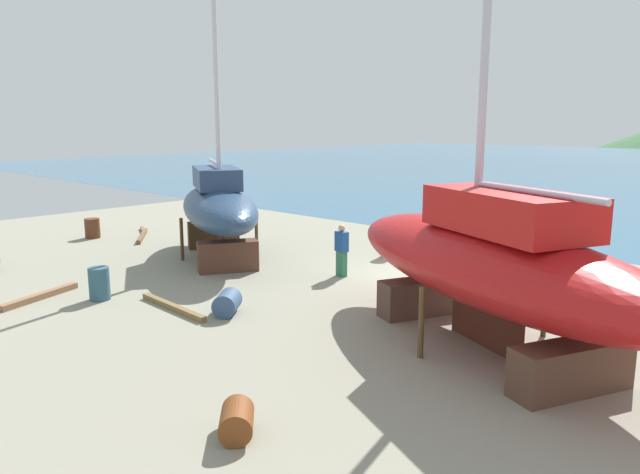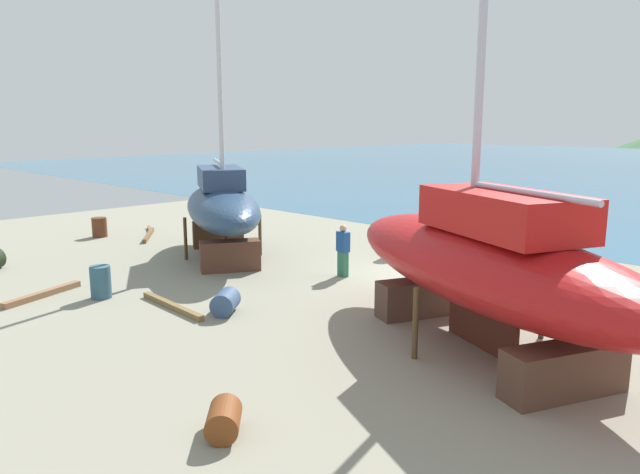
{
  "view_description": "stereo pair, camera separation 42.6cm",
  "coord_description": "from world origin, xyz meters",
  "px_view_note": "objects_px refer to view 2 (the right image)",
  "views": [
    {
      "loc": [
        10.36,
        -15.79,
        4.8
      ],
      "look_at": [
        -1.0,
        -3.66,
        1.6
      ],
      "focal_mm": 33.45,
      "sensor_mm": 36.0,
      "label": 1
    },
    {
      "loc": [
        10.67,
        -15.5,
        4.8
      ],
      "look_at": [
        -1.0,
        -3.66,
        1.6
      ],
      "focal_mm": 33.45,
      "sensor_mm": 36.0,
      "label": 2
    }
  ],
  "objects_px": {
    "barrel_tipped_center": "(99,227)",
    "barrel_blue_faded": "(221,217)",
    "worker": "(343,250)",
    "barrel_by_slipway": "(225,302)",
    "barrel_tipped_right": "(224,419)",
    "barrel_rust_mid": "(101,282)",
    "barrel_rust_far": "(392,245)",
    "sailboat_far_slipway": "(222,207)",
    "sailboat_mid_port": "(486,262)"
  },
  "relations": [
    {
      "from": "worker",
      "to": "barrel_by_slipway",
      "type": "bearing_deg",
      "value": 16.45
    },
    {
      "from": "sailboat_mid_port",
      "to": "barrel_tipped_right",
      "type": "height_order",
      "value": "sailboat_mid_port"
    },
    {
      "from": "sailboat_mid_port",
      "to": "worker",
      "type": "height_order",
      "value": "sailboat_mid_port"
    },
    {
      "from": "barrel_tipped_right",
      "to": "barrel_rust_mid",
      "type": "xyz_separation_m",
      "value": [
        -8.47,
        2.06,
        0.19
      ]
    },
    {
      "from": "barrel_rust_far",
      "to": "barrel_tipped_center",
      "type": "relative_size",
      "value": 1.1
    },
    {
      "from": "sailboat_far_slipway",
      "to": "worker",
      "type": "bearing_deg",
      "value": 42.0
    },
    {
      "from": "barrel_by_slipway",
      "to": "barrel_tipped_center",
      "type": "distance_m",
      "value": 12.56
    },
    {
      "from": "barrel_tipped_right",
      "to": "barrel_rust_mid",
      "type": "distance_m",
      "value": 8.72
    },
    {
      "from": "worker",
      "to": "barrel_blue_faded",
      "type": "xyz_separation_m",
      "value": [
        -10.58,
        3.0,
        -0.48
      ]
    },
    {
      "from": "barrel_rust_far",
      "to": "sailboat_mid_port",
      "type": "bearing_deg",
      "value": -39.74
    },
    {
      "from": "sailboat_far_slipway",
      "to": "barrel_rust_far",
      "type": "distance_m",
      "value": 6.26
    },
    {
      "from": "barrel_by_slipway",
      "to": "barrel_rust_far",
      "type": "bearing_deg",
      "value": 96.9
    },
    {
      "from": "sailboat_far_slipway",
      "to": "sailboat_mid_port",
      "type": "distance_m",
      "value": 11.3
    },
    {
      "from": "barrel_rust_far",
      "to": "barrel_tipped_right",
      "type": "xyz_separation_m",
      "value": [
        5.87,
        -11.81,
        -0.19
      ]
    },
    {
      "from": "sailboat_far_slipway",
      "to": "barrel_rust_far",
      "type": "bearing_deg",
      "value": 74.94
    },
    {
      "from": "sailboat_far_slipway",
      "to": "barrel_blue_faded",
      "type": "bearing_deg",
      "value": 174.93
    },
    {
      "from": "barrel_tipped_right",
      "to": "barrel_tipped_center",
      "type": "height_order",
      "value": "barrel_tipped_center"
    },
    {
      "from": "sailboat_far_slipway",
      "to": "worker",
      "type": "xyz_separation_m",
      "value": [
        4.91,
        1.02,
        -0.99
      ]
    },
    {
      "from": "barrel_blue_faded",
      "to": "barrel_rust_mid",
      "type": "bearing_deg",
      "value": -51.99
    },
    {
      "from": "sailboat_mid_port",
      "to": "barrel_rust_far",
      "type": "distance_m",
      "value": 9.06
    },
    {
      "from": "sailboat_far_slipway",
      "to": "barrel_tipped_center",
      "type": "relative_size",
      "value": 15.54
    },
    {
      "from": "barrel_rust_mid",
      "to": "barrel_tipped_center",
      "type": "bearing_deg",
      "value": 154.78
    },
    {
      "from": "barrel_tipped_right",
      "to": "barrel_blue_faded",
      "type": "bearing_deg",
      "value": 144.0
    },
    {
      "from": "sailboat_far_slipway",
      "to": "barrel_tipped_right",
      "type": "distance_m",
      "value": 12.77
    },
    {
      "from": "barrel_rust_mid",
      "to": "barrel_blue_faded",
      "type": "xyz_separation_m",
      "value": [
        -7.4,
        9.47,
        -0.07
      ]
    },
    {
      "from": "barrel_by_slipway",
      "to": "sailboat_mid_port",
      "type": "bearing_deg",
      "value": 22.52
    },
    {
      "from": "barrel_rust_far",
      "to": "barrel_tipped_center",
      "type": "bearing_deg",
      "value": -153.49
    },
    {
      "from": "barrel_tipped_right",
      "to": "sailboat_far_slipway",
      "type": "bearing_deg",
      "value": 143.62
    },
    {
      "from": "worker",
      "to": "barrel_tipped_center",
      "type": "xyz_separation_m",
      "value": [
        -11.89,
        -2.38,
        -0.44
      ]
    },
    {
      "from": "sailboat_mid_port",
      "to": "barrel_tipped_center",
      "type": "xyz_separation_m",
      "value": [
        -18.19,
        0.07,
        -1.52
      ]
    },
    {
      "from": "barrel_tipped_right",
      "to": "barrel_blue_faded",
      "type": "xyz_separation_m",
      "value": [
        -15.87,
        11.54,
        0.12
      ]
    },
    {
      "from": "sailboat_mid_port",
      "to": "barrel_blue_faded",
      "type": "bearing_deg",
      "value": 6.43
    },
    {
      "from": "worker",
      "to": "barrel_rust_far",
      "type": "relative_size",
      "value": 1.82
    },
    {
      "from": "sailboat_mid_port",
      "to": "barrel_blue_faded",
      "type": "relative_size",
      "value": 20.38
    },
    {
      "from": "worker",
      "to": "barrel_rust_mid",
      "type": "relative_size",
      "value": 1.83
    },
    {
      "from": "sailboat_mid_port",
      "to": "barrel_by_slipway",
      "type": "distance_m",
      "value": 6.58
    },
    {
      "from": "sailboat_far_slipway",
      "to": "barrel_by_slipway",
      "type": "xyz_separation_m",
      "value": [
        5.32,
        -3.87,
        -1.55
      ]
    },
    {
      "from": "sailboat_mid_port",
      "to": "barrel_blue_faded",
      "type": "distance_m",
      "value": 17.8
    },
    {
      "from": "sailboat_mid_port",
      "to": "barrel_by_slipway",
      "type": "height_order",
      "value": "sailboat_mid_port"
    },
    {
      "from": "barrel_rust_far",
      "to": "barrel_tipped_center",
      "type": "xyz_separation_m",
      "value": [
        -11.32,
        -5.64,
        -0.04
      ]
    },
    {
      "from": "barrel_tipped_center",
      "to": "barrel_blue_faded",
      "type": "relative_size",
      "value": 1.08
    },
    {
      "from": "sailboat_far_slipway",
      "to": "barrel_rust_mid",
      "type": "height_order",
      "value": "sailboat_far_slipway"
    },
    {
      "from": "worker",
      "to": "sailboat_far_slipway",
      "type": "bearing_deg",
      "value": -66.61
    },
    {
      "from": "barrel_blue_faded",
      "to": "worker",
      "type": "bearing_deg",
      "value": -15.8
    },
    {
      "from": "sailboat_mid_port",
      "to": "barrel_tipped_center",
      "type": "distance_m",
      "value": 18.26
    },
    {
      "from": "barrel_by_slipway",
      "to": "barrel_tipped_center",
      "type": "relative_size",
      "value": 1.03
    },
    {
      "from": "barrel_tipped_center",
      "to": "barrel_rust_far",
      "type": "bearing_deg",
      "value": 26.51
    },
    {
      "from": "barrel_rust_far",
      "to": "barrel_by_slipway",
      "type": "xyz_separation_m",
      "value": [
        0.99,
        -8.16,
        -0.15
      ]
    },
    {
      "from": "barrel_tipped_right",
      "to": "barrel_rust_mid",
      "type": "height_order",
      "value": "barrel_rust_mid"
    },
    {
      "from": "barrel_tipped_center",
      "to": "barrel_tipped_right",
      "type": "bearing_deg",
      "value": -19.73
    }
  ]
}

